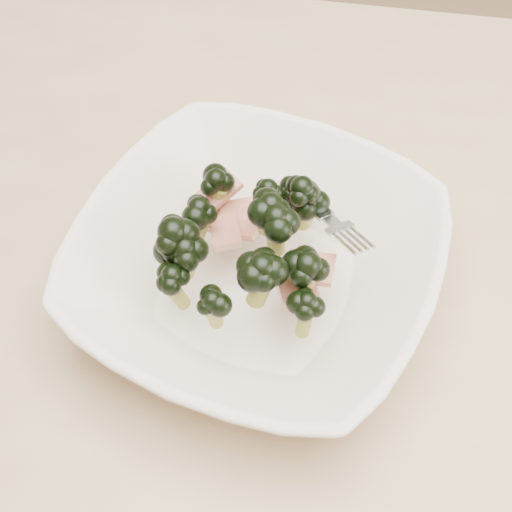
% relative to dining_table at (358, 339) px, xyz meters
% --- Properties ---
extents(dining_table, '(1.20, 0.80, 0.75)m').
position_rel_dining_table_xyz_m(dining_table, '(0.00, 0.00, 0.00)').
color(dining_table, tan).
rests_on(dining_table, ground).
extents(broccoli_dish, '(0.36, 0.36, 0.12)m').
position_rel_dining_table_xyz_m(broccoli_dish, '(-0.10, -0.02, 0.14)').
color(broccoli_dish, beige).
rests_on(broccoli_dish, dining_table).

